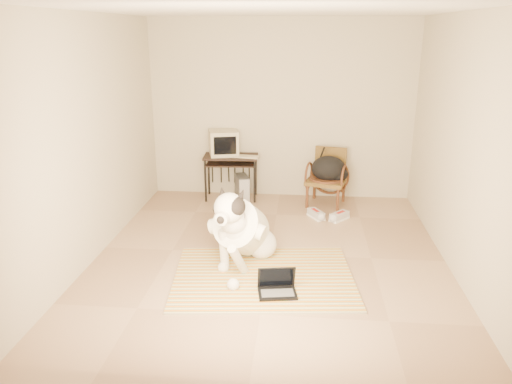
# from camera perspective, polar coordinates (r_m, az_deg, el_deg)

# --- Properties ---
(floor) EXTENTS (4.50, 4.50, 0.00)m
(floor) POSITION_cam_1_polar(r_m,az_deg,el_deg) (5.91, 1.62, -7.10)
(floor) COLOR #9F7E61
(floor) RESTS_ON ground
(ceiling) EXTENTS (4.50, 4.50, 0.00)m
(ceiling) POSITION_cam_1_polar(r_m,az_deg,el_deg) (5.35, 1.89, 20.07)
(ceiling) COLOR silver
(ceiling) RESTS_ON wall_back
(wall_back) EXTENTS (4.50, 0.00, 4.50)m
(wall_back) POSITION_cam_1_polar(r_m,az_deg,el_deg) (7.68, 2.87, 9.34)
(wall_back) COLOR #BAB099
(wall_back) RESTS_ON floor
(wall_front) EXTENTS (4.50, 0.00, 4.50)m
(wall_front) POSITION_cam_1_polar(r_m,az_deg,el_deg) (3.31, -0.84, -2.45)
(wall_front) COLOR #BAB099
(wall_front) RESTS_ON floor
(wall_left) EXTENTS (0.00, 4.50, 4.50)m
(wall_left) POSITION_cam_1_polar(r_m,az_deg,el_deg) (5.94, -17.99, 5.91)
(wall_left) COLOR #BAB099
(wall_left) RESTS_ON floor
(wall_right) EXTENTS (0.00, 4.50, 4.50)m
(wall_right) POSITION_cam_1_polar(r_m,az_deg,el_deg) (5.71, 22.29, 4.96)
(wall_right) COLOR #BAB099
(wall_right) RESTS_ON floor
(rug) EXTENTS (2.02, 1.63, 0.02)m
(rug) POSITION_cam_1_polar(r_m,az_deg,el_deg) (5.37, 0.87, -9.69)
(rug) COLOR orange
(rug) RESTS_ON floor
(dog) EXTENTS (0.71, 1.41, 1.02)m
(dog) POSITION_cam_1_polar(r_m,az_deg,el_deg) (5.52, -1.66, -4.38)
(dog) COLOR silver
(dog) RESTS_ON rug
(laptop) EXTENTS (0.41, 0.33, 0.26)m
(laptop) POSITION_cam_1_polar(r_m,az_deg,el_deg) (5.03, 2.41, -10.76)
(laptop) COLOR black
(laptop) RESTS_ON rug
(computer_desk) EXTENTS (0.84, 0.50, 0.68)m
(computer_desk) POSITION_cam_1_polar(r_m,az_deg,el_deg) (7.64, -2.90, 3.45)
(computer_desk) COLOR black
(computer_desk) RESTS_ON floor
(crt_monitor) EXTENTS (0.51, 0.50, 0.38)m
(crt_monitor) POSITION_cam_1_polar(r_m,az_deg,el_deg) (7.65, -3.71, 5.64)
(crt_monitor) COLOR #B1A78B
(crt_monitor) RESTS_ON computer_desk
(desk_keyboard) EXTENTS (0.40, 0.20, 0.03)m
(desk_keyboard) POSITION_cam_1_polar(r_m,az_deg,el_deg) (7.51, -1.08, 4.06)
(desk_keyboard) COLOR #B1A78B
(desk_keyboard) RESTS_ON computer_desk
(pc_tower) EXTENTS (0.28, 0.42, 0.37)m
(pc_tower) POSITION_cam_1_polar(r_m,az_deg,el_deg) (7.74, -1.59, 0.55)
(pc_tower) COLOR #535355
(pc_tower) RESTS_ON floor
(rattan_chair) EXTENTS (0.67, 0.65, 0.83)m
(rattan_chair) POSITION_cam_1_polar(r_m,az_deg,el_deg) (7.52, 8.13, 1.72)
(rattan_chair) COLOR brown
(rattan_chair) RESTS_ON floor
(backpack) EXTENTS (0.54, 0.42, 0.37)m
(backpack) POSITION_cam_1_polar(r_m,az_deg,el_deg) (7.41, 8.46, 2.56)
(backpack) COLOR black
(backpack) RESTS_ON rattan_chair
(sneaker_left) EXTENTS (0.26, 0.33, 0.11)m
(sneaker_left) POSITION_cam_1_polar(r_m,az_deg,el_deg) (7.04, 6.87, -2.57)
(sneaker_left) COLOR white
(sneaker_left) RESTS_ON floor
(sneaker_right) EXTENTS (0.30, 0.32, 0.11)m
(sneaker_right) POSITION_cam_1_polar(r_m,az_deg,el_deg) (7.00, 9.51, -2.79)
(sneaker_right) COLOR white
(sneaker_right) RESTS_ON floor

